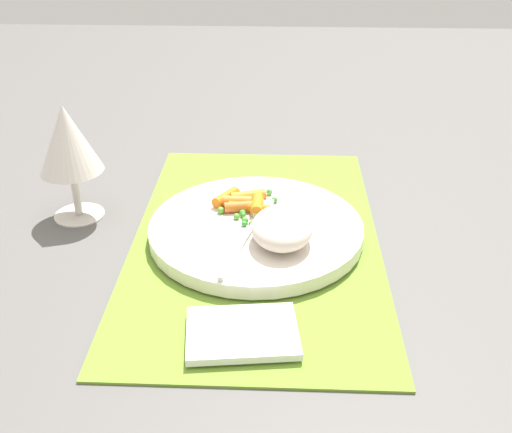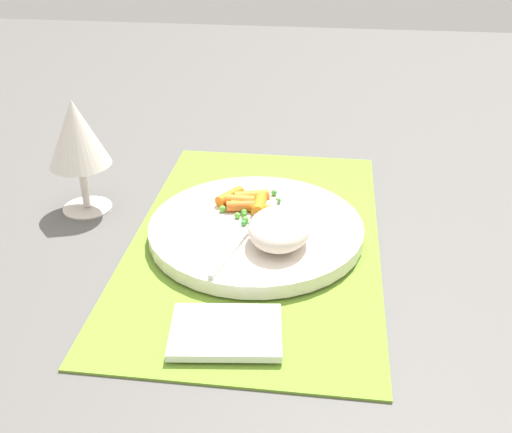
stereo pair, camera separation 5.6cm
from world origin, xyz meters
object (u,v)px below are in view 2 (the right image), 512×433
Objects in this scene: carrot_portion at (247,201)px; plate at (256,229)px; napkin at (226,332)px; fork at (251,228)px; rice_mound at (279,229)px; wine_glass at (76,135)px.

plate is at bearing -157.58° from carrot_portion.
plate is 2.44× the size of napkin.
rice_mound is at bearing -125.86° from fork.
carrot_portion is 0.43× the size of fork.
rice_mound is 0.30m from wine_glass.
wine_glass is at bearing 71.07° from rice_mound.
wine_glass is (0.07, 0.24, 0.08)m from fork.
napkin is at bearing 179.50° from fork.
rice_mound reaches higher than fork.
fork is 0.26m from wine_glass.
wine_glass reaches higher than fork.
carrot_portion reaches higher than plate.
rice_mound is at bearing -108.93° from wine_glass.
wine_glass is (0.01, 0.22, 0.08)m from carrot_portion.
rice_mound is 0.58× the size of wine_glass.
plate is 2.97× the size of rice_mound.
rice_mound is at bearing -14.32° from napkin.
fork is at bearing 165.09° from plate.
carrot_portion is 0.71× the size of napkin.
rice_mound is at bearing -142.49° from plate.
wine_glass reaches higher than napkin.
carrot_portion reaches higher than fork.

